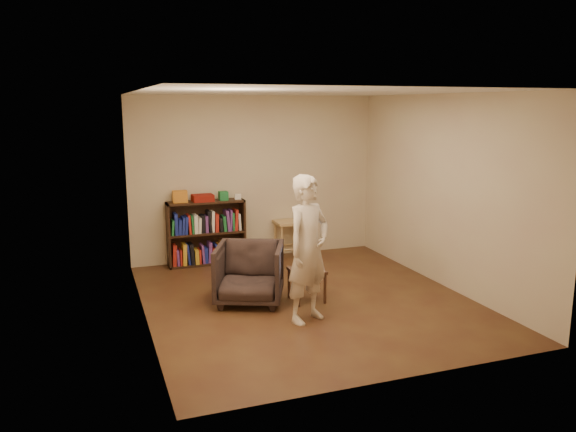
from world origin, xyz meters
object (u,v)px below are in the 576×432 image
object	(u,v)px
stool	(288,228)
laptop	(307,263)
side_table	(307,275)
person	(308,249)
armchair	(249,273)
bookshelf	(206,236)

from	to	relation	value
stool	laptop	world-z (taller)	laptop
side_table	person	xyz separation A→B (m)	(-0.23, -0.61, 0.50)
armchair	person	world-z (taller)	person
side_table	bookshelf	bearing A→B (deg)	111.82
bookshelf	person	size ratio (longest dim) A/B	0.71
armchair	bookshelf	bearing A→B (deg)	117.36
stool	side_table	xyz separation A→B (m)	(-0.48, -2.05, -0.14)
bookshelf	person	bearing A→B (deg)	-77.28
laptop	person	xyz separation A→B (m)	(-0.26, -0.68, 0.37)
armchair	side_table	world-z (taller)	armchair
stool	person	bearing A→B (deg)	-105.05
armchair	side_table	xyz separation A→B (m)	(0.70, -0.19, -0.03)
armchair	laptop	xyz separation A→B (m)	(0.73, -0.12, 0.09)
armchair	stool	bearing A→B (deg)	80.57
side_table	armchair	bearing A→B (deg)	165.06
stool	laptop	xyz separation A→B (m)	(-0.45, -1.98, -0.01)
stool	side_table	world-z (taller)	stool
armchair	person	distance (m)	1.04
bookshelf	person	distance (m)	2.82
bookshelf	armchair	world-z (taller)	bookshelf
armchair	person	size ratio (longest dim) A/B	0.49
person	armchair	bearing A→B (deg)	93.35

